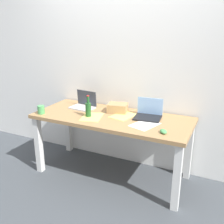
{
  "coord_description": "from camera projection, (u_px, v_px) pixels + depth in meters",
  "views": [
    {
      "loc": [
        1.19,
        -2.49,
        1.72
      ],
      "look_at": [
        0.0,
        0.0,
        0.79
      ],
      "focal_mm": 41.96,
      "sensor_mm": 36.0,
      "label": 1
    }
  ],
  "objects": [
    {
      "name": "laptop_left",
      "position": [
        84.0,
        104.0,
        3.21
      ],
      "size": [
        0.3,
        0.24,
        0.2
      ],
      "color": "silver",
      "rests_on": "desk"
    },
    {
      "name": "paper_sheet_front_right",
      "position": [
        145.0,
        125.0,
        2.68
      ],
      "size": [
        0.29,
        0.35,
        0.0
      ],
      "primitive_type": "cube",
      "rotation": [
        0.0,
        0.0,
        -0.32
      ],
      "color": "white",
      "rests_on": "desk"
    },
    {
      "name": "computer_mouse",
      "position": [
        163.0,
        131.0,
        2.48
      ],
      "size": [
        0.11,
        0.12,
        0.03
      ],
      "primitive_type": "ellipsoid",
      "rotation": [
        0.0,
        0.0,
        0.58
      ],
      "color": "#4C9E56",
      "rests_on": "desk"
    },
    {
      "name": "ground_plane",
      "position": [
        112.0,
        174.0,
        3.17
      ],
      "size": [
        8.0,
        8.0,
        0.0
      ],
      "primitive_type": "plane",
      "color": "#42474C"
    },
    {
      "name": "beer_bottle",
      "position": [
        88.0,
        109.0,
        2.9
      ],
      "size": [
        0.06,
        0.06,
        0.24
      ],
      "color": "#1E5123",
      "rests_on": "desk"
    },
    {
      "name": "desk",
      "position": [
        112.0,
        124.0,
        2.96
      ],
      "size": [
        1.77,
        0.74,
        0.74
      ],
      "color": "#A37A4C",
      "rests_on": "ground"
    },
    {
      "name": "back_wall",
      "position": [
        128.0,
        61.0,
        3.12
      ],
      "size": [
        5.2,
        0.08,
        2.6
      ],
      "primitive_type": "cube",
      "color": "white",
      "rests_on": "ground"
    },
    {
      "name": "laptop_right",
      "position": [
        148.0,
        114.0,
        2.88
      ],
      "size": [
        0.31,
        0.26,
        0.2
      ],
      "color": "black",
      "rests_on": "desk"
    },
    {
      "name": "cardboard_box",
      "position": [
        118.0,
        108.0,
        3.06
      ],
      "size": [
        0.25,
        0.21,
        0.1
      ],
      "primitive_type": "cube",
      "rotation": [
        0.0,
        0.0,
        0.2
      ],
      "color": "tan",
      "rests_on": "desk"
    },
    {
      "name": "paper_yellow_folder",
      "position": [
        92.0,
        117.0,
        2.91
      ],
      "size": [
        0.28,
        0.34,
        0.0
      ],
      "primitive_type": "cube",
      "rotation": [
        0.0,
        0.0,
        0.26
      ],
      "color": "#F4E06B",
      "rests_on": "desk"
    },
    {
      "name": "coffee_mug",
      "position": [
        41.0,
        110.0,
        3.0
      ],
      "size": [
        0.08,
        0.08,
        0.09
      ],
      "primitive_type": "cylinder",
      "color": "#4C9E56",
      "rests_on": "desk"
    },
    {
      "name": "paper_sheet_near_back",
      "position": [
        124.0,
        116.0,
        2.95
      ],
      "size": [
        0.28,
        0.34,
        0.0
      ],
      "primitive_type": "cube",
      "rotation": [
        0.0,
        0.0,
        -0.26
      ],
      "color": "#F4E06B",
      "rests_on": "desk"
    }
  ]
}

